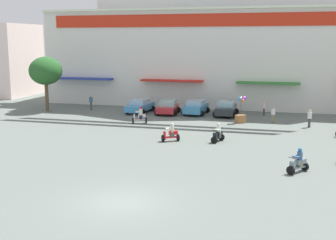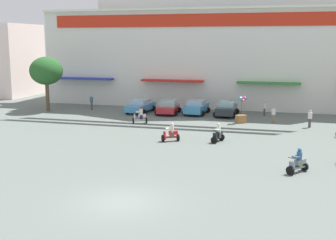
{
  "view_description": "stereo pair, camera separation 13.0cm",
  "coord_description": "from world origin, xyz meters",
  "px_view_note": "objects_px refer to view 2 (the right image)",
  "views": [
    {
      "loc": [
        7.43,
        -18.99,
        7.64
      ],
      "look_at": [
        -1.47,
        13.79,
        1.56
      ],
      "focal_mm": 47.46,
      "sensor_mm": 36.0,
      "label": 1
    },
    {
      "loc": [
        7.55,
        -18.96,
        7.64
      ],
      "look_at": [
        -1.47,
        13.79,
        1.56
      ],
      "focal_mm": 47.46,
      "sensor_mm": 36.0,
      "label": 2
    }
  ],
  "objects_px": {
    "parked_car_2": "(196,107)",
    "pedestrian_3": "(265,107)",
    "plaza_tree_0": "(46,71)",
    "scooter_rider_4": "(171,134)",
    "pedestrian_1": "(92,102)",
    "parked_car_1": "(168,107)",
    "pedestrian_0": "(310,118)",
    "parked_car_0": "(140,106)",
    "parked_car_3": "(227,109)",
    "pedestrian_2": "(273,114)",
    "scooter_rider_3": "(218,134)",
    "scooter_rider_2": "(298,163)",
    "balloon_vendor_cart": "(241,111)",
    "scooter_rider_0": "(140,116)"
  },
  "relations": [
    {
      "from": "scooter_rider_2",
      "to": "balloon_vendor_cart",
      "type": "bearing_deg",
      "value": 107.96
    },
    {
      "from": "plaza_tree_0",
      "to": "pedestrian_1",
      "type": "xyz_separation_m",
      "value": [
        4.34,
        1.94,
        -3.47
      ]
    },
    {
      "from": "scooter_rider_4",
      "to": "pedestrian_2",
      "type": "distance_m",
      "value": 12.5
    },
    {
      "from": "parked_car_2",
      "to": "pedestrian_3",
      "type": "relative_size",
      "value": 2.59
    },
    {
      "from": "parked_car_1",
      "to": "pedestrian_0",
      "type": "distance_m",
      "value": 14.66
    },
    {
      "from": "parked_car_0",
      "to": "scooter_rider_4",
      "type": "height_order",
      "value": "parked_car_0"
    },
    {
      "from": "scooter_rider_4",
      "to": "pedestrian_1",
      "type": "height_order",
      "value": "pedestrian_1"
    },
    {
      "from": "parked_car_2",
      "to": "parked_car_3",
      "type": "distance_m",
      "value": 3.2
    },
    {
      "from": "parked_car_2",
      "to": "scooter_rider_3",
      "type": "xyz_separation_m",
      "value": [
        4.26,
        -12.34,
        -0.17
      ]
    },
    {
      "from": "plaza_tree_0",
      "to": "scooter_rider_3",
      "type": "bearing_deg",
      "value": -26.3
    },
    {
      "from": "scooter_rider_4",
      "to": "parked_car_0",
      "type": "bearing_deg",
      "value": 118.34
    },
    {
      "from": "parked_car_0",
      "to": "pedestrian_0",
      "type": "bearing_deg",
      "value": -13.1
    },
    {
      "from": "parked_car_3",
      "to": "scooter_rider_3",
      "type": "relative_size",
      "value": 2.95
    },
    {
      "from": "plaza_tree_0",
      "to": "scooter_rider_2",
      "type": "distance_m",
      "value": 31.49
    },
    {
      "from": "plaza_tree_0",
      "to": "parked_car_3",
      "type": "bearing_deg",
      "value": 6.03
    },
    {
      "from": "parked_car_2",
      "to": "pedestrian_1",
      "type": "xyz_separation_m",
      "value": [
        -11.9,
        -0.26,
        0.16
      ]
    },
    {
      "from": "scooter_rider_4",
      "to": "plaza_tree_0",
      "type": "bearing_deg",
      "value": 147.35
    },
    {
      "from": "scooter_rider_3",
      "to": "pedestrian_0",
      "type": "height_order",
      "value": "pedestrian_0"
    },
    {
      "from": "parked_car_3",
      "to": "scooter_rider_3",
      "type": "xyz_separation_m",
      "value": [
        1.07,
        -12.19,
        -0.16
      ]
    },
    {
      "from": "scooter_rider_2",
      "to": "pedestrian_1",
      "type": "relative_size",
      "value": 0.92
    },
    {
      "from": "plaza_tree_0",
      "to": "parked_car_2",
      "type": "distance_m",
      "value": 16.79
    },
    {
      "from": "parked_car_3",
      "to": "balloon_vendor_cart",
      "type": "xyz_separation_m",
      "value": [
        1.9,
        -3.68,
        0.38
      ]
    },
    {
      "from": "scooter_rider_0",
      "to": "scooter_rider_2",
      "type": "height_order",
      "value": "scooter_rider_0"
    },
    {
      "from": "scooter_rider_3",
      "to": "pedestrian_1",
      "type": "distance_m",
      "value": 20.18
    },
    {
      "from": "pedestrian_2",
      "to": "pedestrian_3",
      "type": "relative_size",
      "value": 0.97
    },
    {
      "from": "parked_car_1",
      "to": "scooter_rider_4",
      "type": "xyz_separation_m",
      "value": [
        3.62,
        -12.41,
        -0.15
      ]
    },
    {
      "from": "scooter_rider_2",
      "to": "pedestrian_3",
      "type": "bearing_deg",
      "value": 98.81
    },
    {
      "from": "parked_car_0",
      "to": "scooter_rider_3",
      "type": "bearing_deg",
      "value": -48.91
    },
    {
      "from": "pedestrian_2",
      "to": "balloon_vendor_cart",
      "type": "height_order",
      "value": "balloon_vendor_cart"
    },
    {
      "from": "scooter_rider_2",
      "to": "balloon_vendor_cart",
      "type": "relative_size",
      "value": 0.59
    },
    {
      "from": "plaza_tree_0",
      "to": "pedestrian_0",
      "type": "bearing_deg",
      "value": -4.82
    },
    {
      "from": "plaza_tree_0",
      "to": "balloon_vendor_cart",
      "type": "xyz_separation_m",
      "value": [
        21.34,
        -1.63,
        -3.26
      ]
    },
    {
      "from": "parked_car_3",
      "to": "pedestrian_2",
      "type": "xyz_separation_m",
      "value": [
        4.82,
        -2.78,
        0.12
      ]
    },
    {
      "from": "parked_car_3",
      "to": "scooter_rider_2",
      "type": "distance_m",
      "value": 20.17
    },
    {
      "from": "parked_car_0",
      "to": "pedestrian_0",
      "type": "relative_size",
      "value": 2.8
    },
    {
      "from": "parked_car_1",
      "to": "pedestrian_2",
      "type": "distance_m",
      "value": 11.16
    },
    {
      "from": "parked_car_2",
      "to": "scooter_rider_4",
      "type": "height_order",
      "value": "parked_car_2"
    },
    {
      "from": "parked_car_0",
      "to": "balloon_vendor_cart",
      "type": "xyz_separation_m",
      "value": [
        11.16,
        -3.34,
        0.39
      ]
    },
    {
      "from": "scooter_rider_2",
      "to": "scooter_rider_3",
      "type": "height_order",
      "value": "scooter_rider_2"
    },
    {
      "from": "scooter_rider_0",
      "to": "scooter_rider_4",
      "type": "height_order",
      "value": "scooter_rider_0"
    },
    {
      "from": "pedestrian_0",
      "to": "pedestrian_1",
      "type": "bearing_deg",
      "value": 169.56
    },
    {
      "from": "parked_car_2",
      "to": "scooter_rider_3",
      "type": "height_order",
      "value": "parked_car_2"
    },
    {
      "from": "scooter_rider_2",
      "to": "pedestrian_0",
      "type": "bearing_deg",
      "value": 85.36
    },
    {
      "from": "pedestrian_3",
      "to": "pedestrian_2",
      "type": "bearing_deg",
      "value": -73.89
    },
    {
      "from": "parked_car_3",
      "to": "pedestrian_1",
      "type": "distance_m",
      "value": 15.1
    },
    {
      "from": "parked_car_1",
      "to": "pedestrian_0",
      "type": "xyz_separation_m",
      "value": [
        14.14,
        -3.87,
        0.17
      ]
    },
    {
      "from": "scooter_rider_2",
      "to": "pedestrian_2",
      "type": "relative_size",
      "value": 0.97
    },
    {
      "from": "parked_car_1",
      "to": "pedestrian_0",
      "type": "relative_size",
      "value": 2.44
    },
    {
      "from": "parked_car_1",
      "to": "scooter_rider_0",
      "type": "xyz_separation_m",
      "value": [
        -1.15,
        -5.8,
        -0.09
      ]
    },
    {
      "from": "parked_car_2",
      "to": "scooter_rider_0",
      "type": "xyz_separation_m",
      "value": [
        -4.05,
        -6.47,
        -0.11
      ]
    }
  ]
}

